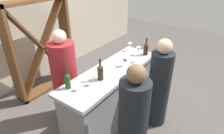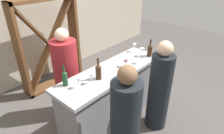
# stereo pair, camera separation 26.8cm
# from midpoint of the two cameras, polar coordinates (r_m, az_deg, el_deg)

# --- Properties ---
(ground_plane) EXTENTS (12.00, 12.00, 0.00)m
(ground_plane) POSITION_cam_midpoint_polar(r_m,az_deg,el_deg) (3.42, -2.33, -14.84)
(ground_plane) COLOR #4C4744
(back_wall) EXTENTS (8.00, 0.10, 2.80)m
(back_wall) POSITION_cam_midpoint_polar(r_m,az_deg,el_deg) (4.33, -27.16, 12.85)
(back_wall) COLOR #B2A893
(back_wall) RESTS_ON ground
(bar_counter) EXTENTS (1.87, 0.57, 0.94)m
(bar_counter) POSITION_cam_midpoint_polar(r_m,az_deg,el_deg) (3.11, -2.50, -8.44)
(bar_counter) COLOR slate
(bar_counter) RESTS_ON ground
(wine_rack) EXTENTS (1.29, 0.28, 1.81)m
(wine_rack) POSITION_cam_midpoint_polar(r_m,az_deg,el_deg) (4.01, -21.79, 5.32)
(wine_rack) COLOR brown
(wine_rack) RESTS_ON ground
(wine_bottle_leftmost_olive_green) EXTENTS (0.07, 0.07, 0.30)m
(wine_bottle_leftmost_olive_green) POSITION_cam_midpoint_polar(r_m,az_deg,el_deg) (2.49, -16.06, -3.90)
(wine_bottle_leftmost_olive_green) COLOR #193D1E
(wine_bottle_leftmost_olive_green) RESTS_ON bar_counter
(wine_bottle_second_left_amber_brown) EXTENTS (0.08, 0.08, 0.31)m
(wine_bottle_second_left_amber_brown) POSITION_cam_midpoint_polar(r_m,az_deg,el_deg) (2.58, -6.43, -1.52)
(wine_bottle_second_left_amber_brown) COLOR #331E0F
(wine_bottle_second_left_amber_brown) RESTS_ON bar_counter
(wine_bottle_center_amber_brown) EXTENTS (0.08, 0.08, 0.30)m
(wine_bottle_center_amber_brown) POSITION_cam_midpoint_polar(r_m,az_deg,el_deg) (3.33, 7.70, 5.40)
(wine_bottle_center_amber_brown) COLOR #331E0F
(wine_bottle_center_amber_brown) RESTS_ON bar_counter
(wine_glass_near_left) EXTENTS (0.06, 0.06, 0.15)m
(wine_glass_near_left) POSITION_cam_midpoint_polar(r_m,az_deg,el_deg) (3.06, 5.53, 3.43)
(wine_glass_near_left) COLOR white
(wine_glass_near_left) RESTS_ON bar_counter
(wine_glass_near_center) EXTENTS (0.08, 0.08, 0.15)m
(wine_glass_near_center) POSITION_cam_midpoint_polar(r_m,az_deg,el_deg) (2.92, 1.21, 2.03)
(wine_glass_near_center) COLOR white
(wine_glass_near_center) RESTS_ON bar_counter
(wine_glass_near_right) EXTENTS (0.08, 0.08, 0.14)m
(wine_glass_near_right) POSITION_cam_midpoint_polar(r_m,az_deg,el_deg) (3.31, 5.54, 5.20)
(wine_glass_near_right) COLOR white
(wine_glass_near_right) RESTS_ON bar_counter
(wine_glass_far_left) EXTENTS (0.07, 0.07, 0.15)m
(wine_glass_far_left) POSITION_cam_midpoint_polar(r_m,az_deg,el_deg) (2.49, -8.46, -3.25)
(wine_glass_far_left) COLOR white
(wine_glass_far_left) RESTS_ON bar_counter
(wine_glass_far_center) EXTENTS (0.06, 0.06, 0.15)m
(wine_glass_far_center) POSITION_cam_midpoint_polar(r_m,az_deg,el_deg) (2.42, -12.02, -4.60)
(wine_glass_far_center) COLOR white
(wine_glass_far_center) RESTS_ON bar_counter
(wine_glass_far_right) EXTENTS (0.07, 0.07, 0.15)m
(wine_glass_far_right) POSITION_cam_midpoint_polar(r_m,az_deg,el_deg) (3.46, 3.11, 6.41)
(wine_glass_far_right) COLOR white
(wine_glass_far_right) RESTS_ON bar_counter
(person_left_guest) EXTENTS (0.40, 0.40, 1.47)m
(person_left_guest) POSITION_cam_midpoint_polar(r_m,az_deg,el_deg) (2.34, 2.77, -16.80)
(person_left_guest) COLOR black
(person_left_guest) RESTS_ON ground
(person_center_guest) EXTENTS (0.40, 0.40, 1.44)m
(person_center_guest) POSITION_cam_midpoint_polar(r_m,az_deg,el_deg) (3.01, 11.22, -5.89)
(person_center_guest) COLOR black
(person_center_guest) RESTS_ON ground
(person_server_behind) EXTENTS (0.44, 0.44, 1.52)m
(person_server_behind) POSITION_cam_midpoint_polar(r_m,az_deg,el_deg) (3.18, -16.03, -3.94)
(person_server_behind) COLOR maroon
(person_server_behind) RESTS_ON ground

